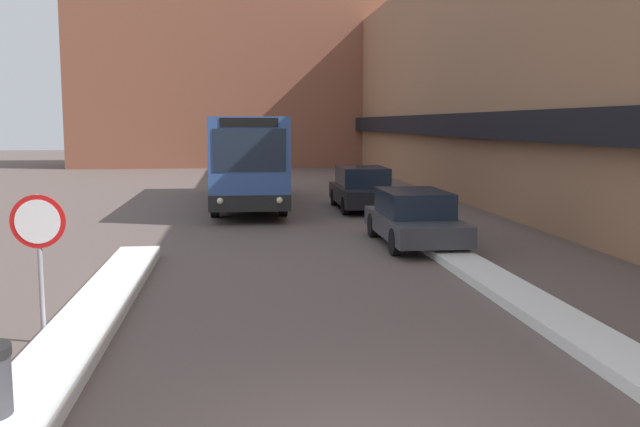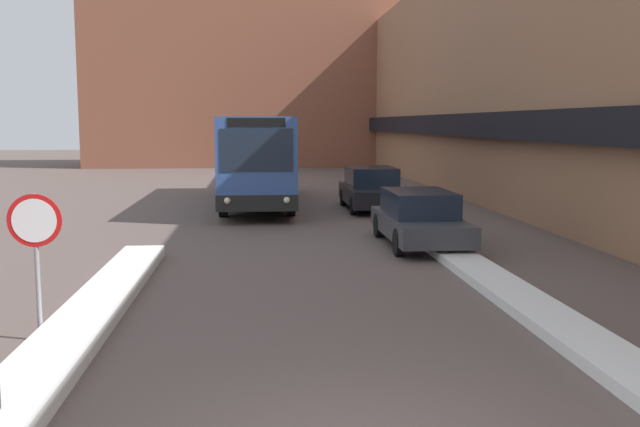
{
  "view_description": "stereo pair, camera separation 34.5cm",
  "coord_description": "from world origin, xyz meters",
  "px_view_note": "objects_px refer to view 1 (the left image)",
  "views": [
    {
      "loc": [
        -1.29,
        -6.08,
        3.13
      ],
      "look_at": [
        0.24,
        7.18,
        1.43
      ],
      "focal_mm": 40.0,
      "sensor_mm": 36.0,
      "label": 1
    },
    {
      "loc": [
        -0.94,
        -6.11,
        3.13
      ],
      "look_at": [
        0.24,
        7.18,
        1.43
      ],
      "focal_mm": 40.0,
      "sensor_mm": 36.0,
      "label": 2
    }
  ],
  "objects_px": {
    "parked_car_front": "(414,217)",
    "parked_car_middle": "(362,188)",
    "city_bus": "(247,158)",
    "stop_sign": "(39,237)"
  },
  "relations": [
    {
      "from": "parked_car_front",
      "to": "parked_car_middle",
      "type": "height_order",
      "value": "parked_car_middle"
    },
    {
      "from": "city_bus",
      "to": "stop_sign",
      "type": "distance_m",
      "value": 17.5
    },
    {
      "from": "city_bus",
      "to": "parked_car_front",
      "type": "distance_m",
      "value": 10.61
    },
    {
      "from": "parked_car_middle",
      "to": "stop_sign",
      "type": "relative_size",
      "value": 2.16
    },
    {
      "from": "parked_car_front",
      "to": "parked_car_middle",
      "type": "xyz_separation_m",
      "value": [
        0.0,
        7.71,
        0.05
      ]
    },
    {
      "from": "city_bus",
      "to": "parked_car_front",
      "type": "relative_size",
      "value": 2.6
    },
    {
      "from": "city_bus",
      "to": "parked_car_middle",
      "type": "xyz_separation_m",
      "value": [
        4.15,
        -1.99,
        -1.03
      ]
    },
    {
      "from": "parked_car_front",
      "to": "parked_car_middle",
      "type": "bearing_deg",
      "value": 90.0
    },
    {
      "from": "city_bus",
      "to": "stop_sign",
      "type": "height_order",
      "value": "city_bus"
    },
    {
      "from": "parked_car_front",
      "to": "stop_sign",
      "type": "bearing_deg",
      "value": -134.14
    }
  ]
}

